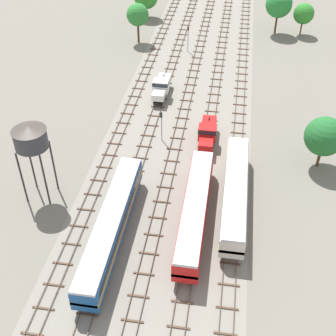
{
  "coord_description": "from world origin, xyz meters",
  "views": [
    {
      "loc": [
        7.64,
        -11.66,
        40.72
      ],
      "look_at": [
        0.0,
        37.0,
        1.5
      ],
      "focal_mm": 48.04,
      "sensor_mm": 36.0,
      "label": 1
    }
  ],
  "objects_px": {
    "diesel_railcar_centre_near": "(195,209)",
    "diesel_railcar_centre_right_mid": "(235,191)",
    "water_tower": "(30,138)",
    "signal_post_near": "(162,122)",
    "signal_post_nearest": "(188,35)",
    "shunter_loco_left_far": "(161,86)",
    "shunter_loco_centre_midfar": "(207,133)",
    "passenger_coach_left_nearest": "(111,224)"
  },
  "relations": [
    {
      "from": "signal_post_near",
      "to": "water_tower",
      "type": "bearing_deg",
      "value": -132.01
    },
    {
      "from": "shunter_loco_left_far",
      "to": "signal_post_nearest",
      "type": "bearing_deg",
      "value": 83.25
    },
    {
      "from": "passenger_coach_left_nearest",
      "to": "signal_post_near",
      "type": "relative_size",
      "value": 4.23
    },
    {
      "from": "signal_post_near",
      "to": "shunter_loco_left_far",
      "type": "bearing_deg",
      "value": 99.75
    },
    {
      "from": "diesel_railcar_centre_near",
      "to": "diesel_railcar_centre_right_mid",
      "type": "relative_size",
      "value": 1.0
    },
    {
      "from": "diesel_railcar_centre_near",
      "to": "shunter_loco_centre_midfar",
      "type": "bearing_deg",
      "value": 90.0
    },
    {
      "from": "diesel_railcar_centre_near",
      "to": "signal_post_near",
      "type": "height_order",
      "value": "signal_post_near"
    },
    {
      "from": "passenger_coach_left_nearest",
      "to": "signal_post_nearest",
      "type": "height_order",
      "value": "signal_post_nearest"
    },
    {
      "from": "passenger_coach_left_nearest",
      "to": "diesel_railcar_centre_right_mid",
      "type": "relative_size",
      "value": 1.07
    },
    {
      "from": "diesel_railcar_centre_near",
      "to": "diesel_railcar_centre_right_mid",
      "type": "height_order",
      "value": "same"
    },
    {
      "from": "shunter_loco_centre_midfar",
      "to": "shunter_loco_left_far",
      "type": "relative_size",
      "value": 1.0
    },
    {
      "from": "shunter_loco_left_far",
      "to": "signal_post_near",
      "type": "relative_size",
      "value": 1.63
    },
    {
      "from": "diesel_railcar_centre_near",
      "to": "shunter_loco_left_far",
      "type": "bearing_deg",
      "value": 106.84
    },
    {
      "from": "diesel_railcar_centre_right_mid",
      "to": "signal_post_near",
      "type": "height_order",
      "value": "signal_post_near"
    },
    {
      "from": "passenger_coach_left_nearest",
      "to": "shunter_loco_centre_midfar",
      "type": "relative_size",
      "value": 2.6
    },
    {
      "from": "diesel_railcar_centre_right_mid",
      "to": "shunter_loco_left_far",
      "type": "relative_size",
      "value": 2.42
    },
    {
      "from": "shunter_loco_left_far",
      "to": "signal_post_nearest",
      "type": "xyz_separation_m",
      "value": [
        2.37,
        20.02,
        1.58
      ]
    },
    {
      "from": "passenger_coach_left_nearest",
      "to": "signal_post_near",
      "type": "distance_m",
      "value": 21.69
    },
    {
      "from": "passenger_coach_left_nearest",
      "to": "signal_post_nearest",
      "type": "xyz_separation_m",
      "value": [
        2.37,
        55.37,
        0.98
      ]
    },
    {
      "from": "shunter_loco_left_far",
      "to": "water_tower",
      "type": "bearing_deg",
      "value": -111.34
    },
    {
      "from": "shunter_loco_centre_midfar",
      "to": "signal_post_nearest",
      "type": "bearing_deg",
      "value": 101.97
    },
    {
      "from": "passenger_coach_left_nearest",
      "to": "diesel_railcar_centre_right_mid",
      "type": "xyz_separation_m",
      "value": [
        14.23,
        8.15,
        -0.02
      ]
    },
    {
      "from": "passenger_coach_left_nearest",
      "to": "water_tower",
      "type": "xyz_separation_m",
      "value": [
        -11.33,
        6.35,
        6.7
      ]
    },
    {
      "from": "passenger_coach_left_nearest",
      "to": "signal_post_nearest",
      "type": "bearing_deg",
      "value": 87.55
    },
    {
      "from": "signal_post_near",
      "to": "diesel_railcar_centre_near",
      "type": "bearing_deg",
      "value": -67.92
    },
    {
      "from": "diesel_railcar_centre_near",
      "to": "water_tower",
      "type": "xyz_separation_m",
      "value": [
        -20.81,
        2.33,
        6.72
      ]
    },
    {
      "from": "shunter_loco_centre_midfar",
      "to": "signal_post_near",
      "type": "distance_m",
      "value": 7.24
    },
    {
      "from": "water_tower",
      "to": "diesel_railcar_centre_right_mid",
      "type": "bearing_deg",
      "value": 4.03
    },
    {
      "from": "shunter_loco_centre_midfar",
      "to": "shunter_loco_left_far",
      "type": "xyz_separation_m",
      "value": [
        -9.48,
        13.53,
        0.0
      ]
    },
    {
      "from": "diesel_railcar_centre_near",
      "to": "shunter_loco_left_far",
      "type": "xyz_separation_m",
      "value": [
        -9.48,
        31.33,
        -0.59
      ]
    },
    {
      "from": "diesel_railcar_centre_right_mid",
      "to": "signal_post_nearest",
      "type": "xyz_separation_m",
      "value": [
        -11.86,
        47.22,
        1.0
      ]
    },
    {
      "from": "passenger_coach_left_nearest",
      "to": "shunter_loco_centre_midfar",
      "type": "xyz_separation_m",
      "value": [
        9.48,
        21.82,
        -0.6
      ]
    },
    {
      "from": "water_tower",
      "to": "shunter_loco_centre_midfar",
      "type": "bearing_deg",
      "value": 36.63
    },
    {
      "from": "passenger_coach_left_nearest",
      "to": "signal_post_near",
      "type": "xyz_separation_m",
      "value": [
        2.37,
        21.55,
        0.7
      ]
    },
    {
      "from": "diesel_railcar_centre_near",
      "to": "water_tower",
      "type": "relative_size",
      "value": 1.87
    },
    {
      "from": "diesel_railcar_centre_right_mid",
      "to": "water_tower",
      "type": "xyz_separation_m",
      "value": [
        -25.55,
        -1.8,
        6.72
      ]
    },
    {
      "from": "shunter_loco_centre_midfar",
      "to": "diesel_railcar_centre_near",
      "type": "bearing_deg",
      "value": -90.0
    },
    {
      "from": "shunter_loco_centre_midfar",
      "to": "water_tower",
      "type": "height_order",
      "value": "water_tower"
    },
    {
      "from": "signal_post_nearest",
      "to": "signal_post_near",
      "type": "distance_m",
      "value": 33.82
    },
    {
      "from": "diesel_railcar_centre_near",
      "to": "water_tower",
      "type": "bearing_deg",
      "value": 173.62
    },
    {
      "from": "signal_post_nearest",
      "to": "shunter_loco_left_far",
      "type": "bearing_deg",
      "value": -96.75
    },
    {
      "from": "signal_post_near",
      "to": "diesel_railcar_centre_right_mid",
      "type": "bearing_deg",
      "value": -48.51
    }
  ]
}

